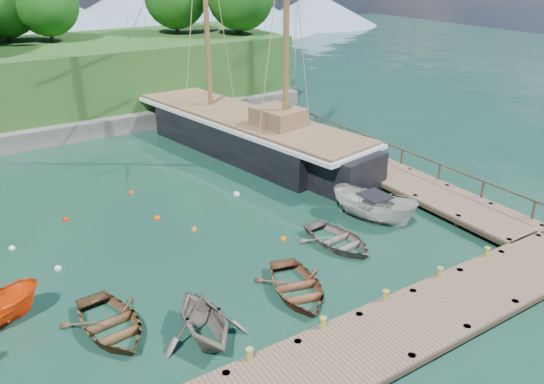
% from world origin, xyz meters
% --- Properties ---
extents(ground, '(160.00, 160.00, 0.00)m').
position_xyz_m(ground, '(0.00, 0.00, 0.00)').
color(ground, '#123528').
rests_on(ground, ground).
extents(dock_near, '(20.00, 3.20, 1.10)m').
position_xyz_m(dock_near, '(2.00, -6.50, 0.43)').
color(dock_near, brown).
rests_on(dock_near, ground).
extents(dock_east, '(3.20, 24.00, 1.10)m').
position_xyz_m(dock_east, '(11.50, 7.00, 0.43)').
color(dock_east, brown).
rests_on(dock_east, ground).
extents(bollard_0, '(0.26, 0.26, 0.45)m').
position_xyz_m(bollard_0, '(-4.00, -5.10, 0.00)').
color(bollard_0, olive).
rests_on(bollard_0, ground).
extents(bollard_1, '(0.26, 0.26, 0.45)m').
position_xyz_m(bollard_1, '(-1.00, -5.10, 0.00)').
color(bollard_1, olive).
rests_on(bollard_1, ground).
extents(bollard_2, '(0.26, 0.26, 0.45)m').
position_xyz_m(bollard_2, '(2.00, -5.10, 0.00)').
color(bollard_2, olive).
rests_on(bollard_2, ground).
extents(bollard_3, '(0.26, 0.26, 0.45)m').
position_xyz_m(bollard_3, '(5.00, -5.10, 0.00)').
color(bollard_3, olive).
rests_on(bollard_3, ground).
extents(bollard_4, '(0.26, 0.26, 0.45)m').
position_xyz_m(bollard_4, '(8.00, -5.10, 0.00)').
color(bollard_4, olive).
rests_on(bollard_4, ground).
extents(rowboat_0, '(3.35, 4.43, 0.86)m').
position_xyz_m(rowboat_0, '(-7.19, -0.48, 0.00)').
color(rowboat_0, '#523921').
rests_on(rowboat_0, ground).
extents(rowboat_1, '(3.44, 3.91, 1.94)m').
position_xyz_m(rowboat_1, '(-4.47, -2.65, 0.00)').
color(rowboat_1, '#6D6459').
rests_on(rowboat_1, ground).
extents(rowboat_2, '(3.93, 4.75, 0.85)m').
position_xyz_m(rowboat_2, '(-0.08, -2.21, 0.00)').
color(rowboat_2, brown).
rests_on(rowboat_2, ground).
extents(rowboat_3, '(3.12, 4.16, 0.82)m').
position_xyz_m(rowboat_3, '(3.84, -0.07, 0.00)').
color(rowboat_3, '#615751').
rests_on(rowboat_3, ground).
extents(cabin_boat_white, '(3.31, 5.03, 1.82)m').
position_xyz_m(cabin_boat_white, '(7.00, 0.99, 0.00)').
color(cabin_boat_white, beige).
rests_on(cabin_boat_white, ground).
extents(schooner, '(8.51, 27.38, 20.19)m').
position_xyz_m(schooner, '(6.76, 13.71, 1.12)').
color(schooner, black).
rests_on(schooner, ground).
extents(mooring_buoy_0, '(0.32, 0.32, 0.32)m').
position_xyz_m(mooring_buoy_0, '(-7.89, 4.97, 0.00)').
color(mooring_buoy_0, silver).
rests_on(mooring_buoy_0, ground).
extents(mooring_buoy_1, '(0.35, 0.35, 0.35)m').
position_xyz_m(mooring_buoy_1, '(-2.40, 7.24, 0.00)').
color(mooring_buoy_1, '#E54600').
rests_on(mooring_buoy_1, ground).
extents(mooring_buoy_2, '(0.30, 0.30, 0.30)m').
position_xyz_m(mooring_buoy_2, '(-1.30, 5.05, 0.00)').
color(mooring_buoy_2, orange).
rests_on(mooring_buoy_2, ground).
extents(mooring_buoy_3, '(0.37, 0.37, 0.37)m').
position_xyz_m(mooring_buoy_3, '(2.59, 7.64, 0.00)').
color(mooring_buoy_3, silver).
rests_on(mooring_buoy_3, ground).
extents(mooring_buoy_4, '(0.30, 0.30, 0.30)m').
position_xyz_m(mooring_buoy_4, '(-6.47, 9.65, 0.00)').
color(mooring_buoy_4, red).
rests_on(mooring_buoy_4, ground).
extents(mooring_buoy_5, '(0.30, 0.30, 0.30)m').
position_xyz_m(mooring_buoy_5, '(-2.46, 11.14, 0.00)').
color(mooring_buoy_5, red).
rests_on(mooring_buoy_5, ground).
extents(mooring_buoy_6, '(0.30, 0.30, 0.30)m').
position_xyz_m(mooring_buoy_6, '(-9.31, 7.99, 0.00)').
color(mooring_buoy_6, white).
rests_on(mooring_buoy_6, ground).
extents(mooring_buoy_7, '(0.31, 0.31, 0.31)m').
position_xyz_m(mooring_buoy_7, '(1.95, 1.82, 0.00)').
color(mooring_buoy_7, '#E05E03').
rests_on(mooring_buoy_7, ground).
extents(distant_ridge, '(117.00, 40.00, 10.00)m').
position_xyz_m(distant_ridge, '(4.30, 70.00, 4.35)').
color(distant_ridge, '#728CA5').
rests_on(distant_ridge, ground).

